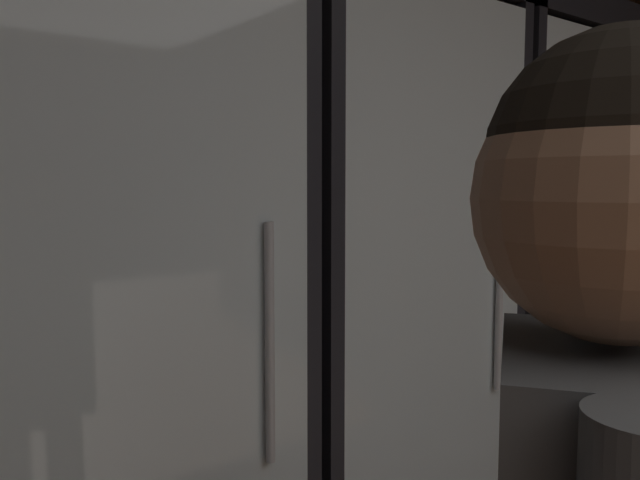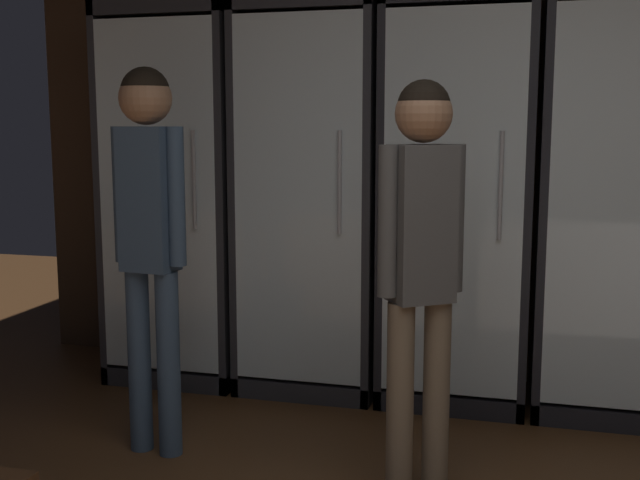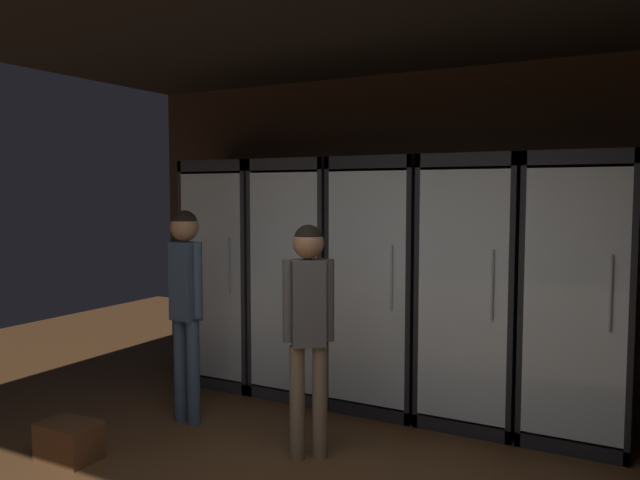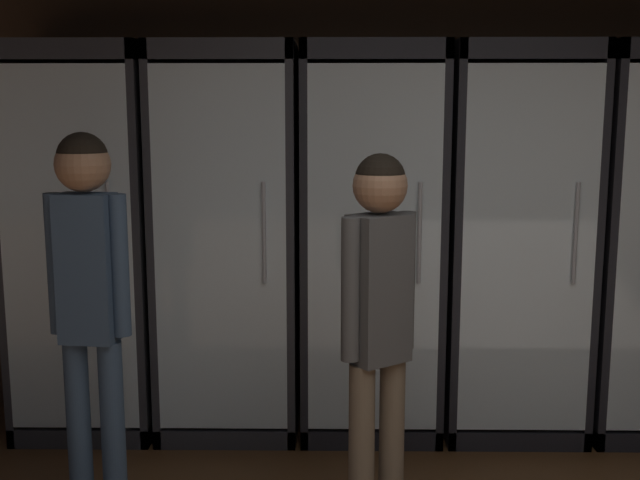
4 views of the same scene
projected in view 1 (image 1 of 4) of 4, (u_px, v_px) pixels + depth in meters
wall_back at (201, 205)px, 1.95m from camera, size 6.00×0.06×2.80m
cooler_center at (101, 378)px, 1.47m from camera, size 0.73×0.66×2.07m
cooler_right at (350, 332)px, 1.93m from camera, size 0.73×0.66×2.07m
cooler_far_right at (503, 303)px, 2.40m from camera, size 0.73×0.66×2.07m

